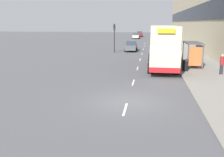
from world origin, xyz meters
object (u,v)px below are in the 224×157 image
at_px(double_decker_bus_near, 163,46).
at_px(car_2, 140,34).
at_px(pedestrian_1, 177,54).
at_px(bus_shelter, 195,50).
at_px(traffic_light_far_kerb, 114,33).
at_px(car_0, 131,46).
at_px(car_1, 136,36).
at_px(pedestrian_at_shelter, 222,64).
at_px(litter_bin, 185,65).

bearing_deg(double_decker_bus_near, car_2, 94.91).
bearing_deg(pedestrian_1, bus_shelter, -68.08).
bearing_deg(traffic_light_far_kerb, car_0, 38.51).
height_order(double_decker_bus_near, car_0, double_decker_bus_near).
relative_size(car_1, car_2, 1.03).
distance_m(car_1, pedestrian_at_shelter, 52.32).
height_order(pedestrian_1, traffic_light_far_kerb, traffic_light_far_kerb).
relative_size(double_decker_bus_near, car_1, 2.55).
bearing_deg(car_0, car_2, -89.18).
relative_size(car_0, traffic_light_far_kerb, 0.90).
xyz_separation_m(car_0, pedestrian_at_shelter, (9.39, -18.19, 0.21)).
relative_size(pedestrian_at_shelter, pedestrian_1, 1.09).
bearing_deg(bus_shelter, car_1, 100.58).
relative_size(bus_shelter, car_0, 1.05).
bearing_deg(bus_shelter, double_decker_bus_near, -174.91).
height_order(car_0, pedestrian_at_shelter, pedestrian_at_shelter).
distance_m(car_0, litter_bin, 18.26).
xyz_separation_m(car_2, pedestrian_1, (6.90, -54.35, 0.10)).
distance_m(bus_shelter, car_1, 48.30).
height_order(car_2, litter_bin, car_2).
bearing_deg(double_decker_bus_near, bus_shelter, 5.09).
height_order(double_decker_bus_near, pedestrian_at_shelter, double_decker_bus_near).
distance_m(bus_shelter, car_2, 58.39).
distance_m(car_0, pedestrian_1, 12.64).
relative_size(pedestrian_at_shelter, litter_bin, 1.69).
xyz_separation_m(pedestrian_1, litter_bin, (0.16, -6.11, -0.31)).
distance_m(pedestrian_at_shelter, litter_bin, 3.18).
relative_size(car_0, litter_bin, 3.82).
bearing_deg(car_0, pedestrian_1, 119.77).
bearing_deg(car_1, car_2, -93.22).
relative_size(car_0, pedestrian_1, 2.45).
bearing_deg(car_1, pedestrian_at_shelter, 101.68).
bearing_deg(car_2, traffic_light_far_kerb, 87.62).
height_order(bus_shelter, traffic_light_far_kerb, traffic_light_far_kerb).
relative_size(double_decker_bus_near, pedestrian_1, 6.79).
relative_size(car_2, pedestrian_1, 2.58).
relative_size(bus_shelter, double_decker_bus_near, 0.38).
distance_m(car_0, traffic_light_far_kerb, 3.87).
relative_size(car_1, traffic_light_far_kerb, 0.98).
bearing_deg(car_2, bus_shelter, 98.16).
bearing_deg(car_1, car_0, 92.09).
xyz_separation_m(bus_shelter, traffic_light_far_kerb, (-10.17, 12.41, 1.13)).
relative_size(bus_shelter, litter_bin, 4.00).
distance_m(car_2, pedestrian_1, 54.78).
xyz_separation_m(car_0, pedestrian_1, (6.27, -10.97, 0.14)).
bearing_deg(traffic_light_far_kerb, car_1, 87.86).
distance_m(double_decker_bus_near, traffic_light_far_kerb, 14.46).
xyz_separation_m(double_decker_bus_near, car_2, (-4.99, 58.08, -1.41)).
bearing_deg(car_2, car_1, 86.78).
height_order(bus_shelter, car_0, bus_shelter).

